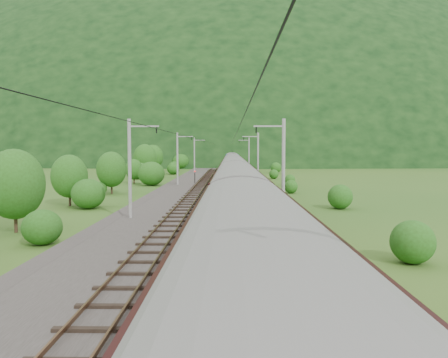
{
  "coord_description": "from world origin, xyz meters",
  "views": [
    {
      "loc": [
        1.91,
        -35.06,
        5.98
      ],
      "look_at": [
        1.25,
        12.07,
        2.6
      ],
      "focal_mm": 35.0,
      "sensor_mm": 36.0,
      "label": 1
    }
  ],
  "objects": [
    {
      "name": "vegetation_left",
      "position": [
        -13.57,
        20.17,
        2.69
      ],
      "size": [
        9.57,
        141.97,
        6.73
      ],
      "color": "#244B14",
      "rests_on": "ground"
    },
    {
      "name": "train",
      "position": [
        2.4,
        5.71,
        3.51
      ],
      "size": [
        2.96,
        141.92,
        5.14
      ],
      "color": "black",
      "rests_on": "ground"
    },
    {
      "name": "catenary_left",
      "position": [
        -6.12,
        32.0,
        4.5
      ],
      "size": [
        2.54,
        192.28,
        8.0
      ],
      "color": "gray",
      "rests_on": "railbed"
    },
    {
      "name": "track_right",
      "position": [
        2.4,
        10.0,
        0.37
      ],
      "size": [
        2.4,
        220.0,
        0.27
      ],
      "color": "brown",
      "rests_on": "railbed"
    },
    {
      "name": "signal",
      "position": [
        -3.79,
        35.18,
        1.46
      ],
      "size": [
        0.22,
        0.22,
        1.97
      ],
      "color": "black",
      "rests_on": "railbed"
    },
    {
      "name": "ground",
      "position": [
        0.0,
        0.0,
        0.0
      ],
      "size": [
        600.0,
        600.0,
        0.0
      ],
      "primitive_type": "plane",
      "color": "#265219",
      "rests_on": "ground"
    },
    {
      "name": "hazard_post_near",
      "position": [
        -0.3,
        23.24,
        1.04
      ],
      "size": [
        0.16,
        0.16,
        1.48
      ],
      "primitive_type": "cylinder",
      "color": "red",
      "rests_on": "railbed"
    },
    {
      "name": "track_left",
      "position": [
        -2.4,
        10.0,
        0.37
      ],
      "size": [
        2.4,
        220.0,
        0.27
      ],
      "color": "brown",
      "rests_on": "railbed"
    },
    {
      "name": "mountain_ridge",
      "position": [
        -120.0,
        300.0,
        0.0
      ],
      "size": [
        336.0,
        280.0,
        132.0
      ],
      "primitive_type": "ellipsoid",
      "color": "black",
      "rests_on": "ground"
    },
    {
      "name": "mountain_main",
      "position": [
        0.0,
        260.0,
        0.0
      ],
      "size": [
        504.0,
        360.0,
        244.0
      ],
      "primitive_type": "ellipsoid",
      "color": "black",
      "rests_on": "ground"
    },
    {
      "name": "overhead_wires",
      "position": [
        0.0,
        10.0,
        7.1
      ],
      "size": [
        4.83,
        198.0,
        0.03
      ],
      "color": "black",
      "rests_on": "ground"
    },
    {
      "name": "vegetation_right",
      "position": [
        11.13,
        0.37,
        1.21
      ],
      "size": [
        6.08,
        112.79,
        3.11
      ],
      "color": "#244B14",
      "rests_on": "ground"
    },
    {
      "name": "railbed",
      "position": [
        0.0,
        10.0,
        0.15
      ],
      "size": [
        14.0,
        220.0,
        0.3
      ],
      "primitive_type": "cube",
      "color": "#38332D",
      "rests_on": "ground"
    },
    {
      "name": "hazard_post_far",
      "position": [
        0.56,
        53.26,
        1.16
      ],
      "size": [
        0.18,
        0.18,
        1.72
      ],
      "primitive_type": "cylinder",
      "color": "red",
      "rests_on": "railbed"
    },
    {
      "name": "catenary_right",
      "position": [
        6.12,
        32.0,
        4.5
      ],
      "size": [
        2.54,
        192.28,
        8.0
      ],
      "color": "gray",
      "rests_on": "railbed"
    }
  ]
}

